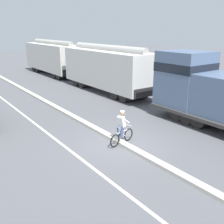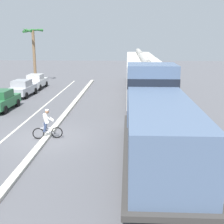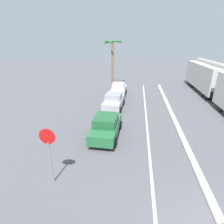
# 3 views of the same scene
# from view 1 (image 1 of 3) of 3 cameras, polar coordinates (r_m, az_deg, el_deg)

# --- Properties ---
(ground_plane) EXTENTS (120.00, 120.00, 0.00)m
(ground_plane) POSITION_cam_1_polar(r_m,az_deg,el_deg) (13.26, 1.87, -6.95)
(ground_plane) COLOR #56565B
(median_curb) EXTENTS (0.36, 36.00, 0.16)m
(median_curb) POSITION_cam_1_polar(r_m,az_deg,el_deg) (18.00, -9.99, -0.15)
(median_curb) COLOR beige
(median_curb) RESTS_ON ground
(lane_stripe) EXTENTS (0.14, 36.00, 0.01)m
(lane_stripe) POSITION_cam_1_polar(r_m,az_deg,el_deg) (17.17, -17.14, -1.85)
(lane_stripe) COLOR silver
(lane_stripe) RESTS_ON ground
(hopper_car_lead) EXTENTS (2.90, 10.60, 4.18)m
(hopper_car_lead) POSITION_cam_1_polar(r_m,az_deg,el_deg) (23.67, -1.12, 9.38)
(hopper_car_lead) COLOR silver
(hopper_car_lead) RESTS_ON ground
(hopper_car_middle) EXTENTS (2.90, 10.60, 4.18)m
(hopper_car_middle) POSITION_cam_1_polar(r_m,az_deg,el_deg) (33.75, -12.79, 11.49)
(hopper_car_middle) COLOR beige
(hopper_car_middle) RESTS_ON ground
(cyclist) EXTENTS (1.69, 0.54, 1.71)m
(cyclist) POSITION_cam_1_polar(r_m,az_deg,el_deg) (12.96, 2.13, -3.63)
(cyclist) COLOR black
(cyclist) RESTS_ON ground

